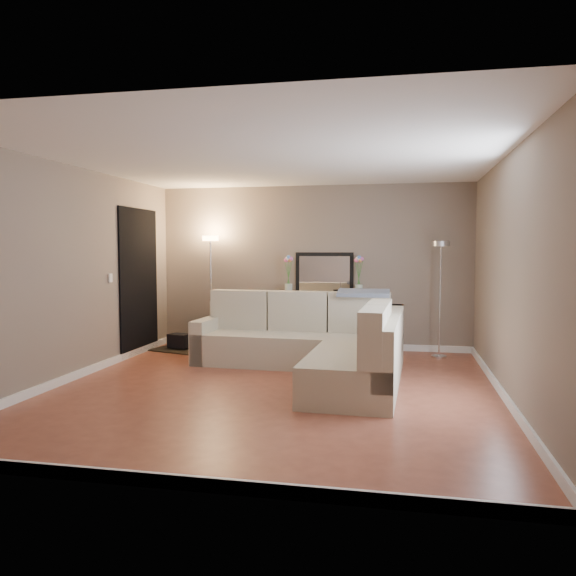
% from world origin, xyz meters
% --- Properties ---
extents(floor, '(5.00, 5.50, 0.01)m').
position_xyz_m(floor, '(0.00, 0.00, -0.01)').
color(floor, brown).
rests_on(floor, ground).
extents(ceiling, '(5.00, 5.50, 0.01)m').
position_xyz_m(ceiling, '(0.00, 0.00, 2.60)').
color(ceiling, white).
rests_on(ceiling, ground).
extents(wall_back, '(5.00, 0.02, 2.60)m').
position_xyz_m(wall_back, '(0.00, 2.76, 1.30)').
color(wall_back, gray).
rests_on(wall_back, ground).
extents(wall_front, '(5.00, 0.02, 2.60)m').
position_xyz_m(wall_front, '(0.00, -2.76, 1.30)').
color(wall_front, gray).
rests_on(wall_front, ground).
extents(wall_left, '(0.02, 5.50, 2.60)m').
position_xyz_m(wall_left, '(-2.51, 0.00, 1.30)').
color(wall_left, gray).
rests_on(wall_left, ground).
extents(wall_right, '(0.02, 5.50, 2.60)m').
position_xyz_m(wall_right, '(2.51, 0.00, 1.30)').
color(wall_right, gray).
rests_on(wall_right, ground).
extents(baseboard_back, '(5.00, 0.03, 0.10)m').
position_xyz_m(baseboard_back, '(0.00, 2.73, 0.05)').
color(baseboard_back, white).
rests_on(baseboard_back, ground).
extents(baseboard_front, '(5.00, 0.03, 0.10)m').
position_xyz_m(baseboard_front, '(0.00, -2.73, 0.05)').
color(baseboard_front, white).
rests_on(baseboard_front, ground).
extents(baseboard_left, '(0.03, 5.50, 0.10)m').
position_xyz_m(baseboard_left, '(-2.48, 0.00, 0.05)').
color(baseboard_left, white).
rests_on(baseboard_left, ground).
extents(baseboard_right, '(0.03, 5.50, 0.10)m').
position_xyz_m(baseboard_right, '(2.48, 0.00, 0.05)').
color(baseboard_right, white).
rests_on(baseboard_right, ground).
extents(doorway, '(0.02, 1.20, 2.20)m').
position_xyz_m(doorway, '(-2.48, 1.70, 1.10)').
color(doorway, black).
rests_on(doorway, ground).
extents(switch_plate, '(0.02, 0.08, 0.12)m').
position_xyz_m(switch_plate, '(-2.48, 0.85, 1.20)').
color(switch_plate, white).
rests_on(switch_plate, ground).
extents(sectional_sofa, '(2.86, 2.81, 1.00)m').
position_xyz_m(sectional_sofa, '(0.37, 0.97, 0.37)').
color(sectional_sofa, '#BFB59B').
rests_on(sectional_sofa, floor).
extents(throw_blanket, '(0.72, 0.42, 0.09)m').
position_xyz_m(throw_blanket, '(0.90, 1.64, 0.99)').
color(throw_blanket, slate).
rests_on(throw_blanket, sectional_sofa).
extents(console_table, '(1.32, 0.39, 0.81)m').
position_xyz_m(console_table, '(0.12, 2.58, 0.45)').
color(console_table, black).
rests_on(console_table, floor).
extents(leaning_mirror, '(0.93, 0.08, 0.73)m').
position_xyz_m(leaning_mirror, '(0.20, 2.75, 1.18)').
color(leaning_mirror, black).
rests_on(leaning_mirror, console_table).
extents(table_decor, '(0.56, 0.13, 0.13)m').
position_xyz_m(table_decor, '(0.20, 2.54, 0.84)').
color(table_decor, '#C24422').
rests_on(table_decor, console_table).
extents(flower_vase_left, '(0.15, 0.12, 0.69)m').
position_xyz_m(flower_vase_left, '(-0.35, 2.56, 1.10)').
color(flower_vase_left, silver).
rests_on(flower_vase_left, console_table).
extents(flower_vase_right, '(0.15, 0.12, 0.69)m').
position_xyz_m(flower_vase_right, '(0.76, 2.60, 1.10)').
color(flower_vase_right, silver).
rests_on(flower_vase_right, console_table).
extents(floor_lamp_lit, '(0.32, 0.32, 1.80)m').
position_xyz_m(floor_lamp_lit, '(-1.62, 2.50, 1.27)').
color(floor_lamp_lit, silver).
rests_on(floor_lamp_lit, floor).
extents(floor_lamp_unlit, '(0.31, 0.31, 1.71)m').
position_xyz_m(floor_lamp_unlit, '(1.96, 2.28, 1.21)').
color(floor_lamp_unlit, silver).
rests_on(floor_lamp_unlit, floor).
extents(charcoal_rug, '(1.38, 1.18, 0.02)m').
position_xyz_m(charcoal_rug, '(-1.81, 2.20, 0.01)').
color(charcoal_rug, black).
rests_on(charcoal_rug, floor).
extents(black_bag, '(0.39, 0.32, 0.22)m').
position_xyz_m(black_bag, '(-2.03, 2.16, 0.14)').
color(black_bag, black).
rests_on(black_bag, charcoal_rug).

